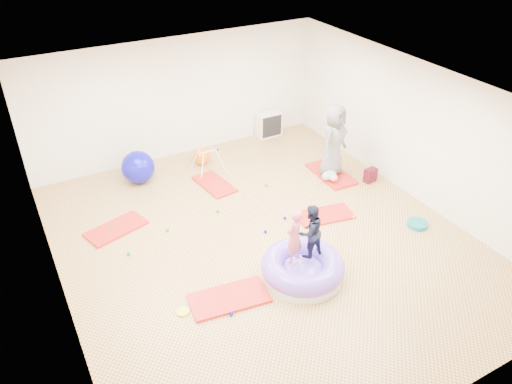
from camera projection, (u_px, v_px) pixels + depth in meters
room at (265, 175)px, 8.46m from camera, size 7.01×8.01×2.81m
gym_mat_front_left at (229, 298)px, 7.92m from camera, size 1.32×0.78×0.05m
gym_mat_mid_left at (116, 229)px, 9.49m from camera, size 1.24×0.86×0.05m
gym_mat_center_back at (214, 184)px, 10.86m from camera, size 0.67×1.14×0.04m
gym_mat_right at (325, 215)px, 9.87m from camera, size 1.17×0.74×0.05m
gym_mat_rear_right at (331, 174)px, 11.23m from camera, size 0.69×1.28×0.05m
inflatable_cushion at (303, 268)px, 8.31m from camera, size 1.40×1.40×0.44m
child_pink at (294, 234)px, 7.92m from camera, size 0.42×0.35×0.98m
child_navy at (310, 229)px, 8.04m from camera, size 0.50×0.40×0.96m
adult_caregiver at (334, 140)px, 10.79m from camera, size 0.94×0.80×1.62m
infant at (330, 176)px, 10.90m from camera, size 0.36×0.36×0.21m
ball_pit_balls at (235, 234)px, 9.32m from camera, size 4.35×3.26×0.06m
exercise_ball_blue at (138, 167)px, 10.81m from camera, size 0.72×0.72×0.72m
exercise_ball_orange at (201, 157)px, 11.58m from camera, size 0.39×0.39×0.39m
infant_play_gym at (208, 158)px, 11.24m from camera, size 0.65×0.62×0.50m
cube_shelf at (269, 124)px, 12.79m from camera, size 0.64×0.31×0.64m
balance_disc at (417, 224)px, 9.58m from camera, size 0.39×0.39×0.09m
backpack at (370, 175)px, 10.93m from camera, size 0.29×0.20×0.31m
yellow_toy at (183, 312)px, 7.68m from camera, size 0.20×0.20×0.03m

